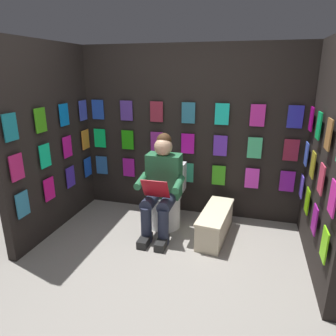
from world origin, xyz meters
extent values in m
plane|color=gray|center=(0.00, 0.00, 0.00)|extent=(30.00, 30.00, 0.00)
cube|color=black|center=(0.00, -1.68, 1.09)|extent=(2.97, 0.10, 2.19)
cube|color=#2E66AA|center=(1.25, -1.60, 0.57)|extent=(0.17, 0.01, 0.26)
cube|color=#A51897|center=(0.83, -1.60, 0.57)|extent=(0.17, 0.01, 0.26)
cube|color=#CB37C5|center=(0.42, -1.60, 0.57)|extent=(0.17, 0.01, 0.26)
cube|color=#319F79|center=(0.00, -1.60, 0.57)|extent=(0.17, 0.01, 0.26)
cube|color=green|center=(-0.42, -1.60, 0.57)|extent=(0.17, 0.01, 0.26)
cube|color=#EC3BD8|center=(-0.83, -1.60, 0.57)|extent=(0.17, 0.01, 0.26)
cube|color=purple|center=(-1.25, -1.60, 0.57)|extent=(0.17, 0.01, 0.26)
cube|color=#0CD865|center=(1.25, -1.60, 0.97)|extent=(0.17, 0.01, 0.26)
cube|color=#22A20E|center=(0.83, -1.60, 0.97)|extent=(0.17, 0.01, 0.26)
cube|color=#8E258A|center=(0.42, -1.60, 0.97)|extent=(0.17, 0.01, 0.26)
cube|color=#B8119F|center=(0.00, -1.60, 0.97)|extent=(0.17, 0.01, 0.26)
cube|color=#642EC2|center=(-0.42, -1.60, 0.97)|extent=(0.17, 0.01, 0.26)
cube|color=#45CA87|center=(-0.83, -1.60, 0.97)|extent=(0.17, 0.01, 0.26)
cube|color=maroon|center=(-1.25, -1.60, 0.97)|extent=(0.17, 0.01, 0.26)
cube|color=#2249B4|center=(1.25, -1.60, 1.36)|extent=(0.17, 0.01, 0.26)
cube|color=#523394|center=(0.83, -1.60, 1.36)|extent=(0.17, 0.01, 0.26)
cube|color=maroon|center=(0.42, -1.60, 1.36)|extent=(0.17, 0.01, 0.26)
cube|color=teal|center=(0.00, -1.60, 1.36)|extent=(0.17, 0.01, 0.26)
cube|color=#19D5BF|center=(-0.42, -1.60, 1.36)|extent=(0.17, 0.01, 0.26)
cube|color=#D329A2|center=(-0.83, -1.60, 1.36)|extent=(0.17, 0.01, 0.26)
cube|color=#2A2DB6|center=(-1.25, -1.60, 1.36)|extent=(0.17, 0.01, 0.26)
cube|color=black|center=(-1.49, -0.82, 1.09)|extent=(0.10, 1.63, 2.19)
cube|color=#644CE5|center=(-1.40, -1.47, 0.57)|extent=(0.01, 0.17, 0.26)
cube|color=#69AF0B|center=(-1.40, -1.03, 0.57)|extent=(0.01, 0.17, 0.26)
cube|color=#9A1C91|center=(-1.40, -0.60, 0.57)|extent=(0.01, 0.17, 0.26)
cube|color=#7CE715|center=(-1.40, -0.17, 0.57)|extent=(0.01, 0.17, 0.26)
cube|color=blue|center=(-1.40, -1.47, 0.97)|extent=(0.01, 0.17, 0.26)
cube|color=olive|center=(-1.40, -1.03, 0.97)|extent=(0.01, 0.17, 0.26)
cube|color=#CE3A56|center=(-1.40, -0.60, 0.97)|extent=(0.01, 0.17, 0.26)
cube|color=#D9289C|center=(-1.40, -0.17, 0.97)|extent=(0.01, 0.17, 0.26)
cube|color=#98086D|center=(-1.40, -1.47, 1.36)|extent=(0.01, 0.17, 0.26)
cube|color=#0EA84E|center=(-1.40, -1.03, 1.36)|extent=(0.01, 0.17, 0.26)
cube|color=#A26D35|center=(-1.40, -0.60, 1.36)|extent=(0.01, 0.17, 0.26)
cube|color=black|center=(1.49, -0.82, 1.09)|extent=(0.10, 1.63, 2.19)
cube|color=teal|center=(1.40, -0.17, 0.57)|extent=(0.01, 0.17, 0.26)
cube|color=#E31482|center=(1.40, -0.60, 0.57)|extent=(0.01, 0.17, 0.26)
cube|color=#472DB9|center=(1.40, -1.03, 0.57)|extent=(0.01, 0.17, 0.26)
cube|color=blue|center=(1.40, -1.47, 0.57)|extent=(0.01, 0.17, 0.26)
cube|color=#C62168|center=(1.40, -0.17, 0.97)|extent=(0.01, 0.17, 0.26)
cube|color=#13DC93|center=(1.40, -0.60, 0.97)|extent=(0.01, 0.17, 0.26)
cube|color=#D81899|center=(1.40, -1.03, 0.97)|extent=(0.01, 0.17, 0.26)
cube|color=orange|center=(1.40, -1.47, 0.97)|extent=(0.01, 0.17, 0.26)
cube|color=teal|center=(1.40, -0.17, 1.36)|extent=(0.01, 0.17, 0.26)
cube|color=#3E9D17|center=(1.40, -0.60, 1.36)|extent=(0.01, 0.17, 0.26)
cube|color=blue|center=(1.40, -1.03, 1.36)|extent=(0.01, 0.17, 0.26)
cube|color=#3F4CC3|center=(1.40, -1.47, 1.36)|extent=(0.01, 0.17, 0.26)
cylinder|color=white|center=(0.18, -1.14, 0.20)|extent=(0.38, 0.38, 0.40)
cylinder|color=white|center=(0.18, -1.14, 0.41)|extent=(0.41, 0.41, 0.02)
cube|color=white|center=(0.17, -1.40, 0.58)|extent=(0.38, 0.18, 0.36)
cylinder|color=white|center=(0.18, -1.31, 0.58)|extent=(0.39, 0.07, 0.39)
cube|color=#286B42|center=(0.18, -1.11, 0.68)|extent=(0.40, 0.22, 0.52)
sphere|color=tan|center=(0.18, -1.08, 1.04)|extent=(0.21, 0.21, 0.21)
sphere|color=#472D19|center=(0.18, -1.11, 1.11)|extent=(0.17, 0.17, 0.17)
cylinder|color=#23283D|center=(0.08, -0.91, 0.44)|extent=(0.15, 0.40, 0.15)
cylinder|color=#23283D|center=(0.28, -0.91, 0.44)|extent=(0.15, 0.40, 0.15)
cylinder|color=#23283D|center=(0.08, -0.73, 0.21)|extent=(0.12, 0.12, 0.42)
cylinder|color=#23283D|center=(0.28, -0.73, 0.21)|extent=(0.12, 0.12, 0.42)
cube|color=black|center=(0.08, -0.67, 0.04)|extent=(0.11, 0.26, 0.09)
cube|color=black|center=(0.28, -0.67, 0.04)|extent=(0.11, 0.26, 0.09)
cylinder|color=#286B42|center=(-0.04, -0.93, 0.66)|extent=(0.09, 0.31, 0.13)
cylinder|color=#286B42|center=(0.40, -0.93, 0.66)|extent=(0.09, 0.31, 0.13)
cube|color=#A6101B|center=(0.18, -0.77, 0.64)|extent=(0.30, 0.13, 0.23)
cube|color=beige|center=(-0.46, -1.05, 0.15)|extent=(0.35, 0.82, 0.31)
cube|color=beige|center=(-0.46, -1.05, 0.32)|extent=(0.37, 0.85, 0.03)
camera|label=1|loc=(-0.77, 2.15, 1.87)|focal=32.46mm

